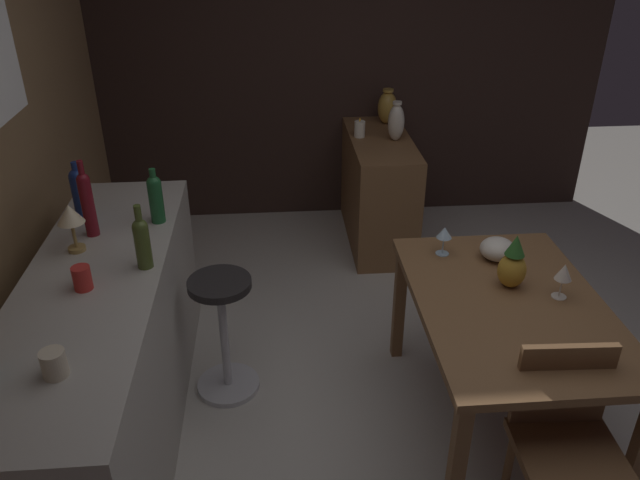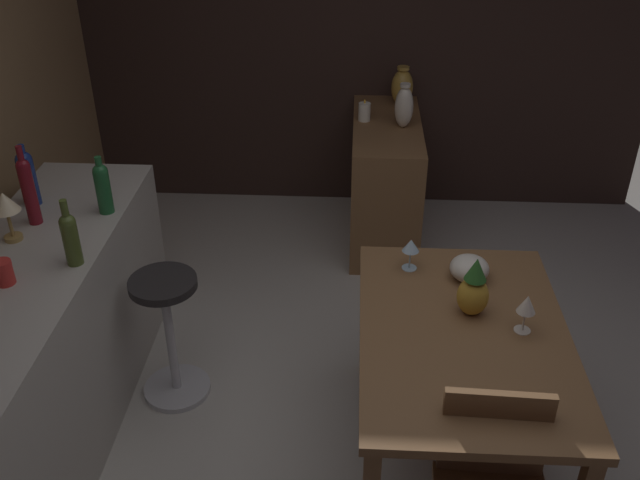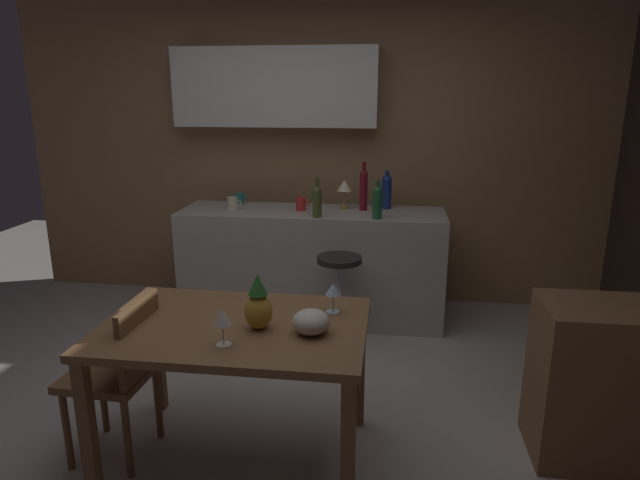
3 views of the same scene
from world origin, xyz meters
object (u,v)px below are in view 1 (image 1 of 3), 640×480
Objects in this scene: wine_glass_right at (444,234)px; vase_brass at (387,107)px; sideboard_cabinet at (378,189)px; counter_lamp at (70,217)px; wine_bottle_ruby at (87,201)px; pillar_candle_tall at (360,129)px; wine_bottle_olive at (142,240)px; cup_cream at (54,363)px; dining_table at (508,318)px; pineapple_centerpiece at (513,265)px; wine_glass_left at (564,273)px; wine_bottle_cobalt at (80,192)px; vase_ceramic_ivory at (396,122)px; chair_near_window at (566,440)px; wine_bottle_green at (156,197)px; fruit_bowl at (498,249)px; bar_stool at (224,333)px; cup_red at (82,278)px.

vase_brass is at bearing -1.28° from wine_glass_right.
sideboard_cabinet is 2.49m from counter_lamp.
wine_bottle_ruby reaches higher than pillar_candle_tall.
wine_bottle_olive reaches higher than cup_cream.
dining_table is 2.06m from sideboard_cabinet.
cup_cream is at bearing 109.77° from pineapple_centerpiece.
wine_glass_left is 2.36m from wine_bottle_cobalt.
sideboard_cabinet is at bearing 55.27° from vase_ceramic_ivory.
wine_bottle_ruby is at bearing 42.80° from wine_bottle_olive.
vase_brass is at bearing 4.08° from chair_near_window.
wine_bottle_green reaches higher than vase_ceramic_ivory.
pillar_candle_tall is at bearing -44.46° from wine_bottle_ruby.
cup_cream is at bearing 151.52° from pillar_candle_tall.
sideboard_cabinet is at bearing -52.71° from wine_bottle_cobalt.
wine_bottle_ruby is 1.06m from cup_cream.
vase_brass is (0.29, -0.25, 0.07)m from pillar_candle_tall.
pineapple_centerpiece is at bearing -105.05° from wine_bottle_cobalt.
wine_bottle_ruby reaches higher than sideboard_cabinet.
wine_bottle_ruby is at bearing 75.39° from dining_table.
chair_near_window is 2.73× the size of wine_bottle_cobalt.
wine_bottle_ruby is 0.20m from wine_bottle_cobalt.
bar_stool is at bearing 90.26° from fruit_bowl.
pineapple_centerpiece is 0.89× the size of wine_bottle_olive.
bar_stool is 0.95m from counter_lamp.
vase_brass reaches higher than chair_near_window.
chair_near_window is 4.82× the size of fruit_bowl.
cup_red is (0.55, 0.04, 0.00)m from cup_cream.
vase_brass is at bearing -48.14° from wine_bottle_cobalt.
cup_cream is 2.96m from pillar_candle_tall.
wine_bottle_olive reaches higher than fruit_bowl.
wine_bottle_ruby reaches higher than wine_bottle_olive.
vase_brass is at bearing -34.06° from wine_bottle_olive.
wine_bottle_ruby reaches higher than vase_brass.
pillar_candle_tall reaches higher than dining_table.
wine_bottle_green is (0.25, 0.30, 0.67)m from bar_stool.
wine_bottle_ruby reaches higher than wine_glass_right.
wine_glass_right is 1.90m from cup_cream.
wine_bottle_green reaches higher than wine_glass_right.
fruit_bowl is 2.10m from cup_cream.
pineapple_centerpiece is 2.14m from wine_bottle_cobalt.
wine_bottle_green is (1.20, 1.69, 0.56)m from chair_near_window.
pillar_candle_tall reaches higher than wine_glass_left.
chair_near_window is 4.91× the size of wine_glass_left.
pineapple_centerpiece is at bearing -173.67° from vase_ceramic_ivory.
chair_near_window is at bearing -114.58° from counter_lamp.
wine_bottle_olive reaches higher than dining_table.
cup_red is 2.90m from vase_brass.
wine_bottle_olive reaches higher than chair_near_window.
cup_red is 2.51m from pillar_candle_tall.
vase_brass is (1.85, -1.78, -0.13)m from wine_bottle_ruby.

